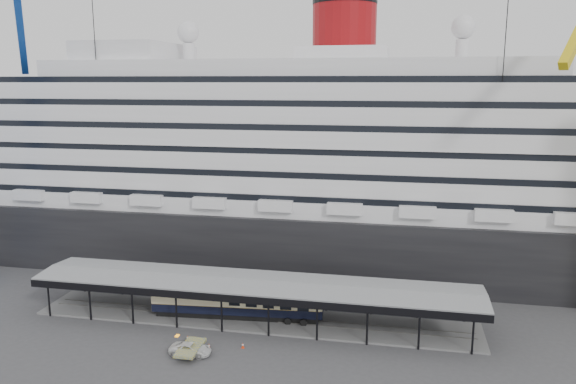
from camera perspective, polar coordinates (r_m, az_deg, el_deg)
ground at (r=68.60m, az=-4.59°, el=-14.46°), size 200.00×200.00×0.00m
cruise_ship at (r=93.70m, az=0.66°, el=4.25°), size 130.00×30.00×43.90m
platform_canopy at (r=72.05m, az=-3.51°, el=-11.10°), size 56.00×9.18×5.30m
port_truck at (r=65.09m, az=-9.88°, el=-15.45°), size 4.63×2.15×1.28m
pullman_carriage at (r=72.50m, az=-5.15°, el=-10.78°), size 21.84×4.51×21.29m
traffic_cone_left at (r=68.30m, az=-10.15°, el=-14.41°), size 0.37×0.37×0.70m
traffic_cone_mid at (r=66.09m, az=-8.02°, el=-15.25°), size 0.46×0.46×0.69m
traffic_cone_right at (r=65.93m, az=-4.61°, el=-15.26°), size 0.36×0.36×0.65m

